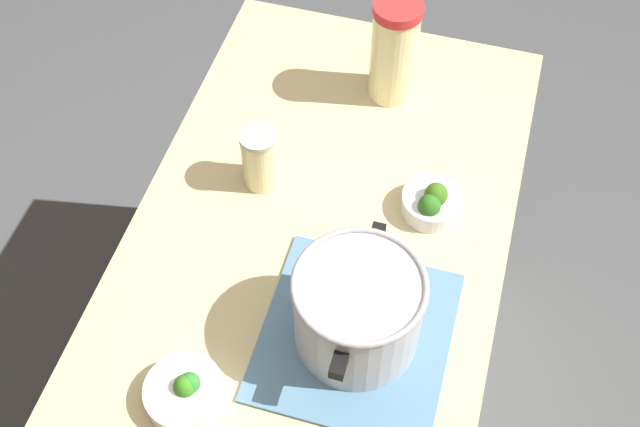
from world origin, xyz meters
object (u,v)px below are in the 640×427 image
Objects in this scene: lemonade_pitcher at (394,50)px; mason_jar at (260,158)px; cooking_pot at (358,309)px; broccoli_bowl_center at (185,392)px; broccoli_bowl_front at (432,202)px.

mason_jar is (0.32, -0.20, -0.05)m from lemonade_pitcher.
cooking_pot is 0.33m from broccoli_bowl_center.
cooking_pot is 2.15× the size of broccoli_bowl_center.
broccoli_bowl_front is at bearing 27.00° from lemonade_pitcher.
cooking_pot is 0.33m from broccoli_bowl_front.
cooking_pot is 0.62m from lemonade_pitcher.
broccoli_bowl_front is 0.89× the size of broccoli_bowl_center.
mason_jar is at bearing -136.96° from cooking_pot.
broccoli_bowl_front is (0.30, 0.15, -0.10)m from lemonade_pitcher.
broccoli_bowl_front is at bearing 93.07° from mason_jar.
cooking_pot is 2.43× the size of broccoli_bowl_front.
mason_jar is at bearing -177.05° from broccoli_bowl_center.
lemonade_pitcher reaches higher than cooking_pot.
mason_jar is 1.04× the size of broccoli_bowl_center.
broccoli_bowl_center is at bearing -32.67° from broccoli_bowl_front.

